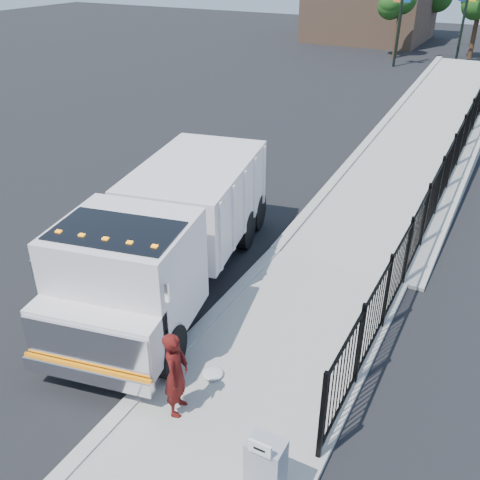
% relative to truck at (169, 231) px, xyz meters
% --- Properties ---
extents(ground, '(120.00, 120.00, 0.00)m').
position_rel_truck_xyz_m(ground, '(1.59, -1.22, -1.62)').
color(ground, black).
rests_on(ground, ground).
extents(sidewalk, '(3.55, 12.00, 0.12)m').
position_rel_truck_xyz_m(sidewalk, '(3.51, -3.22, -1.56)').
color(sidewalk, '#9E998E').
rests_on(sidewalk, ground).
extents(curb, '(0.30, 12.00, 0.16)m').
position_rel_truck_xyz_m(curb, '(1.59, -3.22, -1.54)').
color(curb, '#ADAAA3').
rests_on(curb, ground).
extents(ramp, '(3.95, 24.06, 3.19)m').
position_rel_truck_xyz_m(ramp, '(3.71, 14.78, -1.62)').
color(ramp, '#9E998E').
rests_on(ramp, ground).
extents(iron_fence, '(0.10, 28.00, 1.80)m').
position_rel_truck_xyz_m(iron_fence, '(5.14, 10.78, -0.72)').
color(iron_fence, black).
rests_on(iron_fence, ground).
extents(truck, '(4.28, 8.77, 2.88)m').
position_rel_truck_xyz_m(truck, '(0.00, 0.00, 0.00)').
color(truck, black).
rests_on(truck, ground).
extents(worker, '(0.56, 0.71, 1.72)m').
position_rel_truck_xyz_m(worker, '(2.50, -3.46, -0.64)').
color(worker, '#4D0E0C').
rests_on(worker, sidewalk).
extents(utility_cabinet, '(0.55, 0.40, 1.25)m').
position_rel_truck_xyz_m(utility_cabinet, '(4.69, -4.36, -0.87)').
color(utility_cabinet, gray).
rests_on(utility_cabinet, sidewalk).
extents(arrow_sign, '(0.35, 0.04, 0.22)m').
position_rel_truck_xyz_m(arrow_sign, '(4.69, -4.58, -0.14)').
color(arrow_sign, white).
rests_on(arrow_sign, utility_cabinet).
extents(debris, '(0.43, 0.43, 0.11)m').
position_rel_truck_xyz_m(debris, '(2.60, -2.40, -1.45)').
color(debris, silver).
rests_on(debris, sidewalk).
extents(light_pole_0, '(3.77, 0.22, 8.00)m').
position_rel_truck_xyz_m(light_pole_0, '(-1.81, 31.05, 2.75)').
color(light_pole_0, black).
rests_on(light_pole_0, ground).
extents(tree_0, '(2.23, 2.23, 5.11)m').
position_rel_truck_xyz_m(tree_0, '(-2.94, 34.60, 2.29)').
color(tree_0, '#382314').
rests_on(tree_0, ground).
extents(tree_1, '(2.18, 2.18, 5.09)m').
position_rel_truck_xyz_m(tree_1, '(2.26, 37.21, 2.29)').
color(tree_1, '#382314').
rests_on(tree_1, ground).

